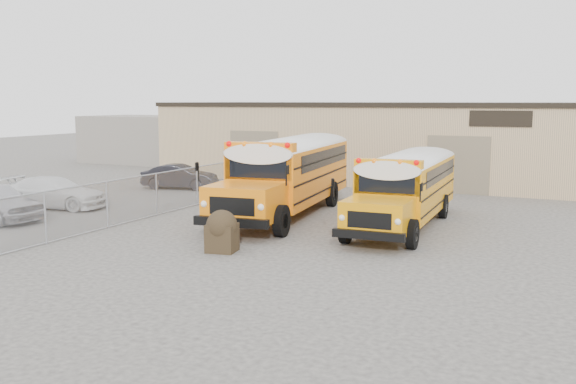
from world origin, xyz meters
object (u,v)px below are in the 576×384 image
at_px(school_bus_right, 433,168).
at_px(school_bus_left, 330,156).
at_px(tarp_bundle, 222,230).
at_px(car_dark, 180,177).
at_px(car_white, 54,193).

bearing_deg(school_bus_right, school_bus_left, 168.01).
bearing_deg(tarp_bundle, car_dark, 130.52).
bearing_deg(school_bus_left, tarp_bundle, -81.54).
distance_m(school_bus_left, car_white, 13.71).
relative_size(school_bus_left, car_white, 2.39).
distance_m(school_bus_right, tarp_bundle, 13.36).
bearing_deg(school_bus_right, car_dark, -174.91).
relative_size(school_bus_right, car_white, 2.04).
bearing_deg(tarp_bundle, school_bus_left, 98.46).
bearing_deg(car_dark, car_white, 155.56).
height_order(school_bus_left, school_bus_right, school_bus_left).
xyz_separation_m(school_bus_left, car_white, (-9.17, -10.13, -1.20)).
height_order(school_bus_right, car_white, school_bus_right).
relative_size(school_bus_left, tarp_bundle, 8.49).
xyz_separation_m(school_bus_left, school_bus_right, (5.77, -1.23, -0.26)).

